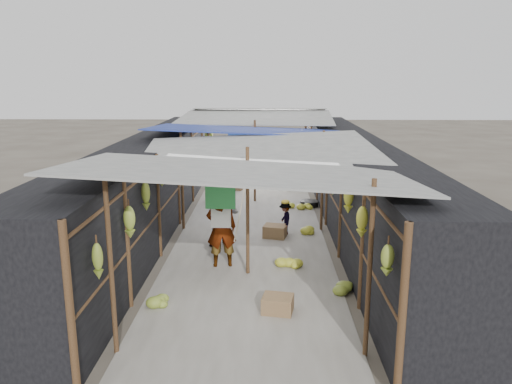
# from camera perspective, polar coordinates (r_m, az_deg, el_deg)

# --- Properties ---
(ground) EXTENTS (80.00, 80.00, 0.00)m
(ground) POSITION_cam_1_polar(r_m,az_deg,el_deg) (7.60, -1.82, -17.99)
(ground) COLOR #6B6356
(ground) RESTS_ON ground
(aisle_slab) EXTENTS (3.60, 16.00, 0.02)m
(aisle_slab) POSITION_cam_1_polar(r_m,az_deg,el_deg) (13.58, -0.38, -3.65)
(aisle_slab) COLOR #9E998E
(aisle_slab) RESTS_ON ground
(stall_left) EXTENTS (1.40, 15.00, 2.30)m
(stall_left) POSITION_cam_1_polar(r_m,az_deg,el_deg) (13.64, -11.81, 1.09)
(stall_left) COLOR black
(stall_left) RESTS_ON ground
(stall_right) EXTENTS (1.40, 15.00, 2.30)m
(stall_right) POSITION_cam_1_polar(r_m,az_deg,el_deg) (13.49, 11.15, 0.99)
(stall_right) COLOR black
(stall_right) RESTS_ON ground
(crate_near) EXTENTS (0.62, 0.54, 0.32)m
(crate_near) POSITION_cam_1_polar(r_m,az_deg,el_deg) (12.41, 2.17, -4.54)
(crate_near) COLOR olive
(crate_near) RESTS_ON ground
(crate_mid) EXTENTS (0.57, 0.49, 0.30)m
(crate_mid) POSITION_cam_1_polar(r_m,az_deg,el_deg) (8.65, 2.50, -12.73)
(crate_mid) COLOR olive
(crate_mid) RESTS_ON ground
(crate_back) EXTENTS (0.45, 0.40, 0.25)m
(crate_back) POSITION_cam_1_polar(r_m,az_deg,el_deg) (17.52, -2.24, 0.57)
(crate_back) COLOR olive
(crate_back) RESTS_ON ground
(black_basin) EXTENTS (0.56, 0.56, 0.17)m
(black_basin) POSITION_cam_1_polar(r_m,az_deg,el_deg) (15.49, 6.12, -1.32)
(black_basin) COLOR black
(black_basin) RESTS_ON ground
(vendor_elderly) EXTENTS (0.68, 0.51, 1.70)m
(vendor_elderly) POSITION_cam_1_polar(r_m,az_deg,el_deg) (10.40, -3.97, -4.10)
(vendor_elderly) COLOR white
(vendor_elderly) RESTS_ON ground
(shopper_blue) EXTENTS (0.90, 0.82, 1.50)m
(shopper_blue) POSITION_cam_1_polar(r_m,az_deg,el_deg) (11.70, -3.75, -2.66)
(shopper_blue) COLOR #203AA1
(shopper_blue) RESTS_ON ground
(vendor_seated) EXTENTS (0.41, 0.59, 0.85)m
(vendor_seated) POSITION_cam_1_polar(r_m,az_deg,el_deg) (12.59, 3.35, -3.05)
(vendor_seated) COLOR #47433D
(vendor_seated) RESTS_ON ground
(market_canopy) EXTENTS (5.62, 15.20, 2.77)m
(market_canopy) POSITION_cam_1_polar(r_m,az_deg,el_deg) (13.42, -0.24, 6.61)
(market_canopy) COLOR brown
(market_canopy) RESTS_ON ground
(hanging_bananas) EXTENTS (3.96, 14.30, 0.80)m
(hanging_bananas) POSITION_cam_1_polar(r_m,az_deg,el_deg) (13.08, -0.30, 3.11)
(hanging_bananas) COLOR olive
(hanging_bananas) RESTS_ON ground
(floor_bananas) EXTENTS (3.84, 10.17, 0.36)m
(floor_bananas) POSITION_cam_1_polar(r_m,az_deg,el_deg) (14.42, 0.21, -2.08)
(floor_bananas) COLOR olive
(floor_bananas) RESTS_ON ground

